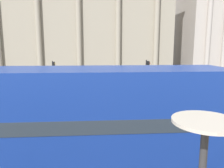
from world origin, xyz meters
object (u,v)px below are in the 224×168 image
object	(u,v)px
double_decker_bus	(69,121)
pedestrian_black	(176,79)
traffic_light_far	(53,70)
traffic_light_mid	(147,74)
pedestrian_olive	(42,102)
cafe_dining_table	(205,140)
plaza_building_left	(81,22)

from	to	relation	value
double_decker_bus	pedestrian_black	bearing A→B (deg)	59.60
traffic_light_far	traffic_light_mid	bearing A→B (deg)	-37.40
traffic_light_mid	pedestrian_olive	bearing A→B (deg)	-153.91
traffic_light_far	cafe_dining_table	bearing A→B (deg)	-76.18
plaza_building_left	pedestrian_olive	xyz separation A→B (m)	(-1.00, -29.99, -8.91)
double_decker_bus	traffic_light_mid	bearing A→B (deg)	64.90
traffic_light_far	pedestrian_black	size ratio (longest dim) A/B	2.04
cafe_dining_table	pedestrian_black	world-z (taller)	cafe_dining_table
cafe_dining_table	pedestrian_black	distance (m)	27.03
cafe_dining_table	pedestrian_olive	bearing A→B (deg)	109.65
double_decker_bus	pedestrian_olive	size ratio (longest dim) A/B	6.42
pedestrian_black	traffic_light_far	bearing A→B (deg)	-69.06
pedestrian_olive	pedestrian_black	world-z (taller)	pedestrian_olive
double_decker_bus	traffic_light_far	bearing A→B (deg)	101.70
cafe_dining_table	pedestrian_black	xyz separation A→B (m)	(9.23, 25.20, -3.19)
traffic_light_mid	cafe_dining_table	bearing A→B (deg)	-101.57
double_decker_bus	pedestrian_olive	bearing A→B (deg)	109.42
pedestrian_olive	pedestrian_black	distance (m)	18.15
cafe_dining_table	pedestrian_olive	size ratio (longest dim) A/B	0.42
traffic_light_far	pedestrian_black	xyz separation A→B (m)	(15.57, -0.60, -1.23)
traffic_light_mid	pedestrian_black	xyz separation A→B (m)	(5.52, 7.09, -1.56)
cafe_dining_table	pedestrian_olive	world-z (taller)	cafe_dining_table
traffic_light_mid	traffic_light_far	world-z (taller)	traffic_light_mid
cafe_dining_table	pedestrian_black	size ratio (longest dim) A/B	0.46
double_decker_bus	traffic_light_far	distance (m)	20.60
traffic_light_mid	pedestrian_olive	xyz separation A→B (m)	(-8.66, -4.24, -1.45)
traffic_light_mid	plaza_building_left	bearing A→B (deg)	106.57
plaza_building_left	traffic_light_far	world-z (taller)	plaza_building_left
plaza_building_left	pedestrian_black	world-z (taller)	plaza_building_left
traffic_light_far	pedestrian_olive	distance (m)	12.06
cafe_dining_table	pedestrian_olive	xyz separation A→B (m)	(-4.95, 13.87, -3.08)
cafe_dining_table	double_decker_bus	bearing A→B (deg)	109.15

